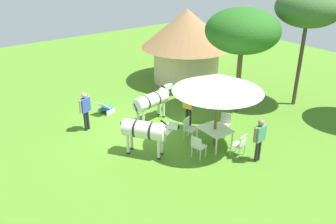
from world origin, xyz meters
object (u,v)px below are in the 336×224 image
object	(u,v)px
thatched_hut	(187,40)
patio_chair_east_end	(240,144)
standing_watcher	(85,108)
acacia_tree_right_background	(309,8)
patio_dining_table	(215,131)
zebra_by_umbrella	(152,101)
striped_lounge_chair	(106,108)
guest_beside_umbrella	(189,105)
patio_chair_near_hut	(198,145)
patio_chair_near_lawn	(189,127)
shade_umbrella	(218,82)
zebra_nearest_camera	(146,131)
acacia_tree_behind_hut	(243,31)
guest_behind_table	(260,137)
patio_chair_west_end	(225,122)

from	to	relation	value
thatched_hut	patio_chair_east_end	size ratio (longest dim) A/B	5.67
standing_watcher	acacia_tree_right_background	xyz separation A→B (m)	(3.68, 9.36, 3.62)
patio_dining_table	zebra_by_umbrella	distance (m)	3.41
striped_lounge_chair	guest_beside_umbrella	bearing A→B (deg)	11.54
patio_chair_near_hut	patio_chair_near_lawn	bearing A→B (deg)	139.36
shade_umbrella	zebra_nearest_camera	xyz separation A→B (m)	(-1.10, -2.45, -1.65)
thatched_hut	acacia_tree_behind_hut	xyz separation A→B (m)	(4.73, -0.84, 1.43)
shade_umbrella	acacia_tree_right_background	bearing A→B (deg)	95.56
striped_lounge_chair	zebra_by_umbrella	size ratio (longest dim) A/B	0.40
zebra_by_umbrella	acacia_tree_right_background	bearing A→B (deg)	57.73
patio_chair_near_hut	guest_behind_table	distance (m)	2.22
zebra_nearest_camera	patio_dining_table	bearing A→B (deg)	121.12
patio_dining_table	zebra_nearest_camera	world-z (taller)	zebra_nearest_camera
striped_lounge_chair	zebra_nearest_camera	distance (m)	4.25
patio_chair_near_lawn	acacia_tree_behind_hut	xyz separation A→B (m)	(-0.74, 3.59, 3.26)
standing_watcher	zebra_nearest_camera	xyz separation A→B (m)	(3.16, 0.90, -0.02)
patio_chair_near_lawn	standing_watcher	world-z (taller)	standing_watcher
patio_chair_near_lawn	patio_chair_east_end	bearing A→B (deg)	84.35
standing_watcher	zebra_nearest_camera	distance (m)	3.29
patio_chair_near_lawn	acacia_tree_right_background	distance (m)	7.65
striped_lounge_chair	acacia_tree_right_background	xyz separation A→B (m)	(4.67, 7.94, 4.38)
shade_umbrella	zebra_by_umbrella	bearing A→B (deg)	-169.45
zebra_nearest_camera	acacia_tree_right_background	size ratio (longest dim) A/B	0.35
guest_beside_umbrella	acacia_tree_behind_hut	bearing A→B (deg)	-112.96
guest_behind_table	acacia_tree_right_background	xyz separation A→B (m)	(-2.30, 5.51, 3.64)
thatched_hut	guest_beside_umbrella	bearing A→B (deg)	-38.82
shade_umbrella	zebra_nearest_camera	distance (m)	3.15
patio_dining_table	striped_lounge_chair	distance (m)	5.61
striped_lounge_chair	shade_umbrella	bearing A→B (deg)	-2.10
guest_behind_table	zebra_nearest_camera	xyz separation A→B (m)	(-2.82, -2.95, -0.00)
patio_chair_near_lawn	striped_lounge_chair	world-z (taller)	patio_chair_near_lawn
patio_dining_table	standing_watcher	distance (m)	5.44
zebra_nearest_camera	guest_beside_umbrella	bearing A→B (deg)	161.94
shade_umbrella	patio_chair_west_end	bearing A→B (deg)	114.39
patio_chair_near_hut	striped_lounge_chair	xyz separation A→B (m)	(-5.51, -0.83, -0.26)
patio_chair_east_end	acacia_tree_right_background	bearing A→B (deg)	5.74
thatched_hut	zebra_nearest_camera	size ratio (longest dim) A/B	2.60
thatched_hut	guest_beside_umbrella	size ratio (longest dim) A/B	3.05
zebra_nearest_camera	zebra_by_umbrella	distance (m)	2.89
striped_lounge_chair	zebra_nearest_camera	bearing A→B (deg)	-29.42
patio_chair_west_end	standing_watcher	world-z (taller)	standing_watcher
striped_lounge_chair	standing_watcher	bearing A→B (deg)	-77.36
zebra_by_umbrella	shade_umbrella	bearing A→B (deg)	0.87
guest_behind_table	acacia_tree_right_background	distance (m)	6.99
shade_umbrella	guest_behind_table	distance (m)	2.43
standing_watcher	striped_lounge_chair	size ratio (longest dim) A/B	1.82
acacia_tree_behind_hut	standing_watcher	bearing A→B (deg)	-110.74
patio_chair_near_lawn	shade_umbrella	bearing A→B (deg)	90.00
patio_chair_east_end	acacia_tree_right_background	xyz separation A→B (m)	(-1.70, 5.79, 4.11)
zebra_nearest_camera	zebra_by_umbrella	bearing A→B (deg)	-163.99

